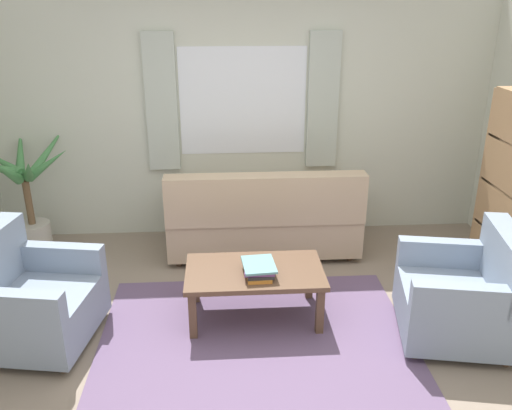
{
  "coord_description": "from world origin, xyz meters",
  "views": [
    {
      "loc": [
        -0.23,
        -3.31,
        2.49
      ],
      "look_at": [
        0.04,
        0.7,
        0.89
      ],
      "focal_mm": 37.51,
      "sensor_mm": 36.0,
      "label": 1
    }
  ],
  "objects_px": {
    "book_stack_on_table": "(259,269)",
    "armchair_right": "(464,296)",
    "coffee_table": "(255,276)",
    "potted_plant": "(27,198)",
    "armchair_left": "(28,300)",
    "couch": "(263,219)"
  },
  "relations": [
    {
      "from": "armchair_left",
      "to": "coffee_table",
      "type": "xyz_separation_m",
      "value": [
        1.72,
        0.2,
        0.03
      ]
    },
    {
      "from": "couch",
      "to": "book_stack_on_table",
      "type": "height_order",
      "value": "couch"
    },
    {
      "from": "couch",
      "to": "potted_plant",
      "type": "xyz_separation_m",
      "value": [
        -2.35,
        0.17,
        0.22
      ]
    },
    {
      "from": "coffee_table",
      "to": "potted_plant",
      "type": "bearing_deg",
      "value": 148.35
    },
    {
      "from": "couch",
      "to": "armchair_left",
      "type": "bearing_deg",
      "value": 36.23
    },
    {
      "from": "coffee_table",
      "to": "potted_plant",
      "type": "xyz_separation_m",
      "value": [
        -2.18,
        1.35,
        0.21
      ]
    },
    {
      "from": "armchair_left",
      "to": "armchair_right",
      "type": "xyz_separation_m",
      "value": [
        3.29,
        -0.16,
        0.0
      ]
    },
    {
      "from": "armchair_right",
      "to": "coffee_table",
      "type": "relative_size",
      "value": 0.89
    },
    {
      "from": "armchair_right",
      "to": "armchair_left",
      "type": "bearing_deg",
      "value": -81.89
    },
    {
      "from": "armchair_right",
      "to": "potted_plant",
      "type": "bearing_deg",
      "value": -103.53
    },
    {
      "from": "couch",
      "to": "coffee_table",
      "type": "bearing_deg",
      "value": 82.04
    },
    {
      "from": "coffee_table",
      "to": "book_stack_on_table",
      "type": "distance_m",
      "value": 0.14
    },
    {
      "from": "armchair_left",
      "to": "armchair_right",
      "type": "height_order",
      "value": "same"
    },
    {
      "from": "book_stack_on_table",
      "to": "armchair_right",
      "type": "bearing_deg",
      "value": -10.12
    },
    {
      "from": "armchair_right",
      "to": "coffee_table",
      "type": "height_order",
      "value": "armchair_right"
    },
    {
      "from": "armchair_left",
      "to": "book_stack_on_table",
      "type": "distance_m",
      "value": 1.75
    },
    {
      "from": "coffee_table",
      "to": "book_stack_on_table",
      "type": "bearing_deg",
      "value": -70.37
    },
    {
      "from": "armchair_right",
      "to": "couch",
      "type": "bearing_deg",
      "value": -126.61
    },
    {
      "from": "armchair_left",
      "to": "potted_plant",
      "type": "height_order",
      "value": "potted_plant"
    },
    {
      "from": "book_stack_on_table",
      "to": "armchair_left",
      "type": "bearing_deg",
      "value": -176.14
    },
    {
      "from": "armchair_right",
      "to": "coffee_table",
      "type": "bearing_deg",
      "value": -91.92
    },
    {
      "from": "coffee_table",
      "to": "book_stack_on_table",
      "type": "xyz_separation_m",
      "value": [
        0.03,
        -0.08,
        0.11
      ]
    }
  ]
}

